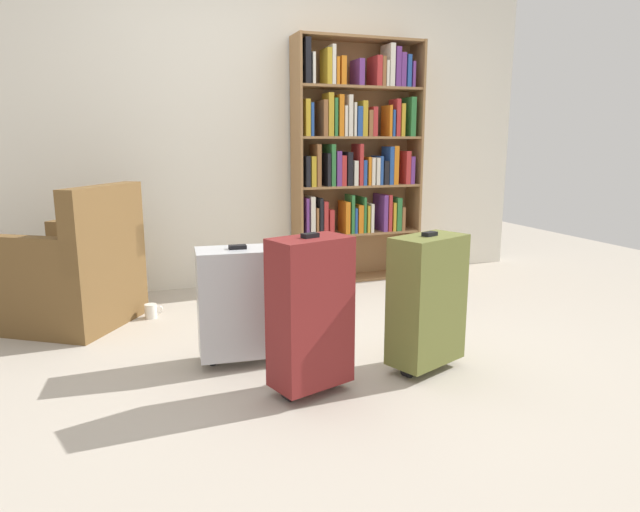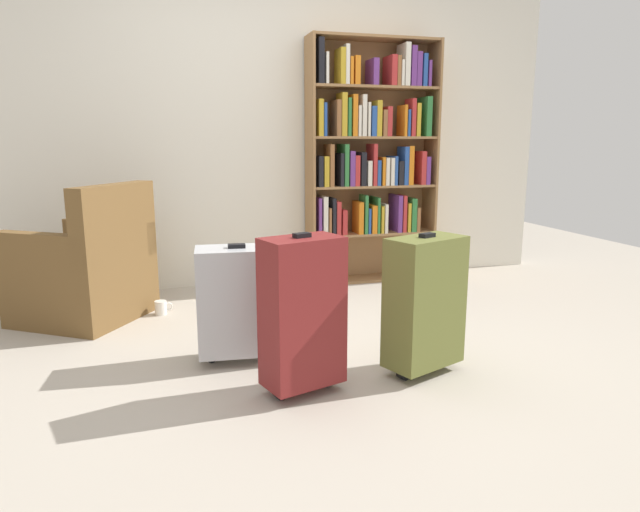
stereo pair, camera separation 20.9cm
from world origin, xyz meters
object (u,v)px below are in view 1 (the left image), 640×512
Objects in this scene: suitcase_silver at (239,302)px; bookshelf at (356,153)px; armchair at (74,276)px; mug at (151,311)px; suitcase_olive at (427,300)px; suitcase_dark_red at (310,312)px.

bookshelf is at bearing 48.96° from suitcase_silver.
armchair is 0.53m from mug.
bookshelf is 16.38× the size of mug.
mug is 1.91m from suitcase_olive.
bookshelf is at bearing 61.51° from suitcase_dark_red.
suitcase_dark_red is at bearing -66.10° from mug.
armchair is 1.32m from suitcase_silver.
mug is at bearing 113.05° from suitcase_silver.
armchair reaches higher than suitcase_olive.
armchair is at bearing 140.80° from suitcase_olive.
armchair reaches higher than suitcase_silver.
suitcase_olive is (1.28, -1.38, 0.33)m from mug.
armchair is 1.52× the size of suitcase_silver.
bookshelf is 2.03× the size of armchair.
suitcase_dark_red reaches higher than suitcase_silver.
armchair is at bearing 174.98° from mug.
bookshelf is at bearing 13.30° from armchair.
suitcase_dark_red is at bearing -118.49° from bookshelf.
armchair is 1.34× the size of suitcase_olive.
mug is at bearing 113.90° from suitcase_dark_red.
suitcase_olive is at bearing -102.72° from bookshelf.
suitcase_silver is (-0.23, 0.48, -0.06)m from suitcase_dark_red.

